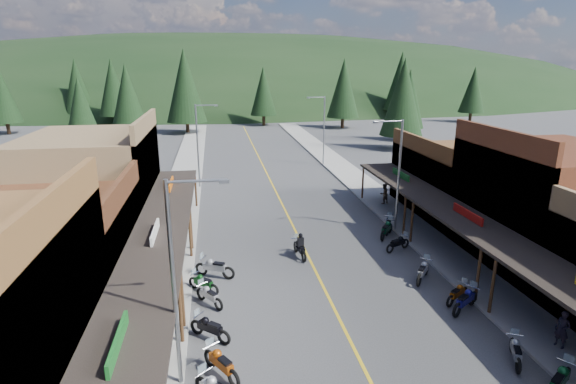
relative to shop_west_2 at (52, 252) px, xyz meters
name	(u,v)px	position (x,y,z in m)	size (l,w,h in m)	color
ground	(326,292)	(13.75, -1.70, -2.53)	(220.00, 220.00, 0.00)	#38383A
centerline	(275,190)	(13.75, 18.30, -2.53)	(0.15, 90.00, 0.01)	gold
sidewalk_west	(182,194)	(5.05, 18.30, -2.46)	(3.40, 94.00, 0.15)	gray
sidewalk_east	(363,186)	(22.45, 18.30, -2.46)	(3.40, 94.00, 0.15)	gray
shop_west_2	(52,252)	(0.00, 0.00, 0.00)	(10.90, 9.00, 6.20)	#3F2111
shop_west_3	(96,184)	(-0.03, 9.60, 0.99)	(10.90, 10.20, 8.20)	brown
shop_east_2	(548,206)	(27.54, 0.00, 0.99)	(10.90, 9.00, 8.20)	#562B19
shop_east_3	(460,182)	(27.51, 9.60, 0.00)	(10.90, 10.20, 6.20)	#4C2D16
streetlight_0	(177,277)	(6.80, -7.70, 1.93)	(2.16, 0.18, 8.00)	gray
streetlight_1	(199,142)	(6.80, 20.30, 1.93)	(2.16, 0.18, 8.00)	gray
streetlight_2	(397,171)	(20.71, 6.30, 1.93)	(2.16, 0.18, 8.00)	gray
streetlight_3	(323,127)	(20.71, 28.30, 1.93)	(2.16, 0.18, 8.00)	gray
ridge_hill	(230,99)	(13.75, 133.30, -2.53)	(310.00, 140.00, 60.00)	black
pine_0	(3,95)	(-26.25, 60.30, 3.95)	(5.04, 5.04, 11.00)	black
pine_1	(113,87)	(-10.25, 68.30, 4.70)	(5.88, 5.88, 12.50)	black
pine_2	(185,86)	(3.75, 56.30, 5.46)	(6.72, 6.72, 14.00)	black
pine_3	(263,91)	(17.75, 64.30, 3.95)	(5.04, 5.04, 11.00)	black
pine_4	(344,88)	(31.75, 58.30, 4.70)	(5.88, 5.88, 12.50)	black
pine_5	(401,81)	(47.75, 70.30, 5.46)	(6.72, 6.72, 14.00)	black
pine_6	(473,90)	(59.75, 62.30, 3.95)	(5.04, 5.04, 11.00)	black
pine_7	(77,86)	(-18.25, 74.30, 4.70)	(5.88, 5.88, 12.50)	black
pine_8	(81,110)	(-8.25, 38.30, 3.44)	(4.48, 4.48, 10.00)	black
pine_9	(409,99)	(37.75, 43.30, 3.85)	(4.93, 4.93, 10.80)	black
pine_10	(127,97)	(-4.25, 48.30, 4.25)	(5.38, 5.38, 11.60)	black
pine_11	(403,97)	(33.75, 36.30, 4.65)	(5.82, 5.82, 12.40)	black
bike_west_5	(221,362)	(8.17, -7.48, -1.89)	(0.75, 2.25, 1.29)	#AD490C
bike_west_6	(210,327)	(7.73, -4.96, -1.92)	(0.72, 2.15, 1.23)	black
bike_west_7	(209,295)	(7.69, -2.02, -1.95)	(0.68, 2.04, 1.16)	gray
bike_west_8	(203,282)	(7.38, -0.60, -1.96)	(0.67, 2.00, 1.14)	#0B3A11
bike_west_9	(215,266)	(7.97, 1.00, -1.86)	(0.78, 2.35, 1.34)	gray
bike_east_4	(560,380)	(20.24, -10.48, -1.89)	(0.76, 2.27, 1.29)	#0E4720
bike_east_5	(516,350)	(19.89, -8.53, -1.98)	(0.65, 1.95, 1.12)	gray
bike_east_6	(466,299)	(19.97, -4.59, -1.89)	(0.76, 2.27, 1.30)	navy
bike_east_7	(457,293)	(20.03, -3.76, -1.99)	(0.64, 1.91, 1.09)	#99470A
bike_east_8	(423,270)	(19.37, -1.24, -1.90)	(0.73, 2.20, 1.26)	#98989D
bike_east_9	(398,243)	(19.62, 2.89, -1.97)	(0.66, 1.98, 1.13)	black
bike_east_10	(387,228)	(19.78, 5.26, -1.89)	(0.75, 2.26, 1.29)	#0C3D20
bike_east_11	(388,224)	(20.24, 6.15, -1.91)	(0.72, 2.17, 1.24)	black
rider_on_bike	(300,247)	(13.23, 2.96, -1.87)	(1.02, 2.26, 1.66)	black
pedestrian_east_a	(562,329)	(22.29, -8.06, -1.56)	(0.60, 0.39, 1.64)	black
pedestrian_east_b	(384,194)	(22.23, 12.25, -1.52)	(0.84, 0.48, 1.73)	#4F4131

